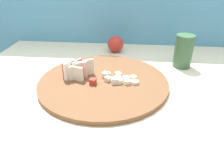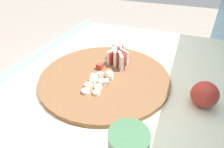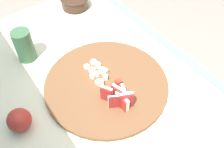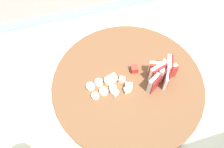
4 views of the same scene
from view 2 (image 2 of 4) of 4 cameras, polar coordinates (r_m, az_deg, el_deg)
The scene contains 5 objects.
cutting_board at distance 0.68m, azimuth -2.19°, elevation -0.83°, with size 0.46×0.46×0.02m, color brown.
apple_wedge_fan at distance 0.74m, azimuth 1.78°, elevation 5.41°, with size 0.10×0.08×0.07m.
apple_dice_pile at distance 0.66m, azimuth -3.29°, elevation -0.49°, with size 0.11×0.08×0.02m.
banana_slice_rows at distance 0.61m, azimuth -5.60°, elevation -3.64°, with size 0.08×0.06×0.01m.
whole_apple at distance 0.62m, azimuth 26.00°, elevation -5.51°, with size 0.08×0.08×0.08m, color #B22D23.
Camera 2 is at (0.46, 0.19, 1.28)m, focal length 30.51 mm.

